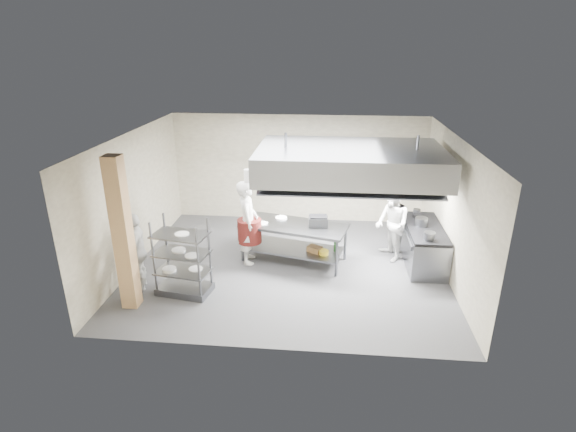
# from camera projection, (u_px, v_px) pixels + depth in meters

# --- Properties ---
(floor) EXTENTS (7.00, 7.00, 0.00)m
(floor) POSITION_uv_depth(u_px,v_px,m) (288.00, 266.00, 10.33)
(floor) COLOR #3D3D3F
(floor) RESTS_ON ground
(ceiling) EXTENTS (7.00, 7.00, 0.00)m
(ceiling) POSITION_uv_depth(u_px,v_px,m) (289.00, 137.00, 9.25)
(ceiling) COLOR silver
(ceiling) RESTS_ON wall_back
(wall_back) EXTENTS (7.00, 0.00, 7.00)m
(wall_back) POSITION_uv_depth(u_px,v_px,m) (298.00, 169.00, 12.57)
(wall_back) COLOR #9D947C
(wall_back) RESTS_ON ground
(wall_left) EXTENTS (0.00, 6.00, 6.00)m
(wall_left) POSITION_uv_depth(u_px,v_px,m) (134.00, 200.00, 10.10)
(wall_left) COLOR #9D947C
(wall_left) RESTS_ON ground
(wall_right) EXTENTS (0.00, 6.00, 6.00)m
(wall_right) POSITION_uv_depth(u_px,v_px,m) (453.00, 210.00, 9.48)
(wall_right) COLOR #9D947C
(wall_right) RESTS_ON ground
(column) EXTENTS (0.30, 0.30, 3.00)m
(column) POSITION_uv_depth(u_px,v_px,m) (123.00, 235.00, 8.28)
(column) COLOR tan
(column) RESTS_ON floor
(exhaust_hood) EXTENTS (4.00, 2.50, 0.60)m
(exhaust_hood) POSITION_uv_depth(u_px,v_px,m) (350.00, 162.00, 9.72)
(exhaust_hood) COLOR gray
(exhaust_hood) RESTS_ON ceiling
(hood_strip_a) EXTENTS (1.60, 0.12, 0.04)m
(hood_strip_a) POSITION_uv_depth(u_px,v_px,m) (308.00, 175.00, 9.92)
(hood_strip_a) COLOR white
(hood_strip_a) RESTS_ON exhaust_hood
(hood_strip_b) EXTENTS (1.60, 0.12, 0.04)m
(hood_strip_b) POSITION_uv_depth(u_px,v_px,m) (391.00, 177.00, 9.76)
(hood_strip_b) COLOR white
(hood_strip_b) RESTS_ON exhaust_hood
(wall_shelf) EXTENTS (1.50, 0.28, 0.04)m
(wall_shelf) POSITION_uv_depth(u_px,v_px,m) (364.00, 172.00, 12.27)
(wall_shelf) COLOR gray
(wall_shelf) RESTS_ON wall_back
(island) EXTENTS (2.59, 1.57, 0.91)m
(island) POSITION_uv_depth(u_px,v_px,m) (294.00, 242.00, 10.46)
(island) COLOR gray
(island) RESTS_ON floor
(island_worktop) EXTENTS (2.59, 1.57, 0.06)m
(island_worktop) POSITION_uv_depth(u_px,v_px,m) (294.00, 226.00, 10.31)
(island_worktop) COLOR gray
(island_worktop) RESTS_ON island
(island_undershelf) EXTENTS (2.38, 1.43, 0.04)m
(island_undershelf) POSITION_uv_depth(u_px,v_px,m) (294.00, 249.00, 10.52)
(island_undershelf) COLOR slate
(island_undershelf) RESTS_ON island
(pass_rack) EXTENTS (1.15, 0.79, 1.60)m
(pass_rack) POSITION_uv_depth(u_px,v_px,m) (182.00, 257.00, 8.99)
(pass_rack) COLOR slate
(pass_rack) RESTS_ON floor
(cooking_range) EXTENTS (0.80, 2.00, 0.84)m
(cooking_range) POSITION_uv_depth(u_px,v_px,m) (423.00, 246.00, 10.38)
(cooking_range) COLOR gray
(cooking_range) RESTS_ON floor
(range_top) EXTENTS (0.78, 1.96, 0.06)m
(range_top) POSITION_uv_depth(u_px,v_px,m) (425.00, 228.00, 10.21)
(range_top) COLOR black
(range_top) RESTS_ON cooking_range
(chef_head) EXTENTS (0.57, 0.78, 1.96)m
(chef_head) POSITION_uv_depth(u_px,v_px,m) (248.00, 222.00, 10.24)
(chef_head) COLOR silver
(chef_head) RESTS_ON floor
(chef_line) EXTENTS (0.90, 1.03, 1.78)m
(chef_line) POSITION_uv_depth(u_px,v_px,m) (392.00, 224.00, 10.38)
(chef_line) COLOR silver
(chef_line) RESTS_ON floor
(chef_plating) EXTENTS (0.63, 1.04, 1.66)m
(chef_plating) POSITION_uv_depth(u_px,v_px,m) (137.00, 251.00, 9.17)
(chef_plating) COLOR white
(chef_plating) RESTS_ON floor
(griddle) EXTENTS (0.45, 0.36, 0.21)m
(griddle) POSITION_uv_depth(u_px,v_px,m) (318.00, 221.00, 10.21)
(griddle) COLOR slate
(griddle) RESTS_ON island_worktop
(wicker_basket) EXTENTS (0.38, 0.34, 0.14)m
(wicker_basket) POSITION_uv_depth(u_px,v_px,m) (315.00, 249.00, 10.29)
(wicker_basket) COLOR olive
(wicker_basket) RESTS_ON island_undershelf
(stockpot) EXTENTS (0.28, 0.28, 0.19)m
(stockpot) POSITION_uv_depth(u_px,v_px,m) (421.00, 222.00, 10.23)
(stockpot) COLOR gray
(stockpot) RESTS_ON range_top
(plate_stack) EXTENTS (0.28, 0.28, 0.05)m
(plate_stack) POSITION_uv_depth(u_px,v_px,m) (183.00, 270.00, 9.09)
(plate_stack) COLOR white
(plate_stack) RESTS_ON pass_rack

